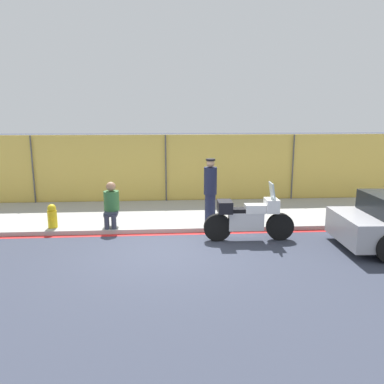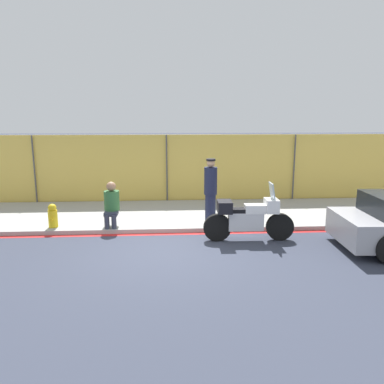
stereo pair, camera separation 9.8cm
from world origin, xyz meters
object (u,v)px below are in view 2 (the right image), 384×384
object	(u,v)px
officer_standing	(211,189)
fire_hydrant	(53,216)
motorcycle	(248,218)
person_seated_on_curb	(112,202)

from	to	relation	value
officer_standing	fire_hydrant	distance (m)	4.50
officer_standing	fire_hydrant	bearing A→B (deg)	-175.16
motorcycle	person_seated_on_curb	size ratio (longest dim) A/B	1.88
person_seated_on_curb	fire_hydrant	xyz separation A→B (m)	(-1.62, -0.07, -0.35)
officer_standing	person_seated_on_curb	world-z (taller)	officer_standing
motorcycle	person_seated_on_curb	xyz separation A→B (m)	(-3.63, 1.17, 0.19)
fire_hydrant	officer_standing	bearing A→B (deg)	4.84
officer_standing	person_seated_on_curb	size ratio (longest dim) A/B	1.48
motorcycle	officer_standing	distance (m)	1.75
motorcycle	person_seated_on_curb	distance (m)	3.82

